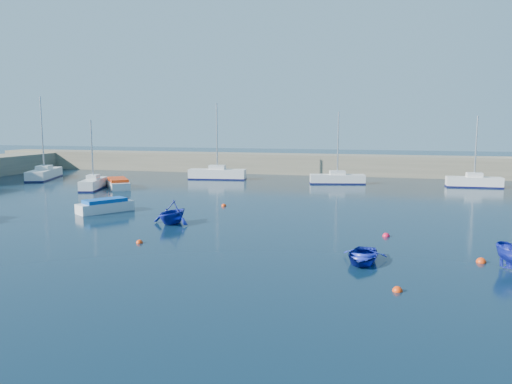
% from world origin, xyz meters
% --- Properties ---
extents(ground, '(220.00, 220.00, 0.00)m').
position_xyz_m(ground, '(0.00, 0.00, 0.00)').
color(ground, black).
rests_on(ground, ground).
extents(back_wall, '(96.00, 4.50, 2.60)m').
position_xyz_m(back_wall, '(0.00, 46.00, 1.30)').
color(back_wall, '#716A56').
rests_on(back_wall, ground).
extents(sailboat_3, '(2.84, 5.46, 7.10)m').
position_xyz_m(sailboat_3, '(-20.51, 24.59, 0.59)').
color(sailboat_3, silver).
rests_on(sailboat_3, ground).
extents(sailboat_4, '(4.60, 7.90, 9.93)m').
position_xyz_m(sailboat_4, '(-31.81, 31.68, 0.64)').
color(sailboat_4, silver).
rests_on(sailboat_4, ground).
extents(sailboat_5, '(7.06, 2.80, 9.11)m').
position_xyz_m(sailboat_5, '(-11.19, 36.67, 0.68)').
color(sailboat_5, silver).
rests_on(sailboat_5, ground).
extents(sailboat_6, '(6.29, 2.97, 8.02)m').
position_xyz_m(sailboat_6, '(3.39, 35.74, 0.58)').
color(sailboat_6, silver).
rests_on(sailboat_6, ground).
extents(sailboat_7, '(5.65, 1.78, 7.53)m').
position_xyz_m(sailboat_7, '(17.77, 36.26, 0.62)').
color(sailboat_7, silver).
rests_on(sailboat_7, ground).
extents(motorboat_1, '(3.51, 4.30, 1.03)m').
position_xyz_m(motorboat_1, '(-12.11, 13.03, 0.48)').
color(motorboat_1, silver).
rests_on(motorboat_1, ground).
extents(motorboat_2, '(4.57, 5.21, 1.06)m').
position_xyz_m(motorboat_2, '(-18.44, 25.90, 0.50)').
color(motorboat_2, silver).
rests_on(motorboat_2, ground).
extents(dinghy_center, '(2.47, 3.26, 0.64)m').
position_xyz_m(dinghy_center, '(7.67, 3.74, 0.32)').
color(dinghy_center, '#162298').
rests_on(dinghy_center, ground).
extents(dinghy_left, '(3.10, 3.43, 1.59)m').
position_xyz_m(dinghy_left, '(-5.24, 10.13, 0.80)').
color(dinghy_left, '#162298').
rests_on(dinghy_left, ground).
extents(buoy_0, '(0.39, 0.39, 0.39)m').
position_xyz_m(buoy_0, '(-4.80, 4.59, 0.00)').
color(buoy_0, red).
rests_on(buoy_0, ground).
extents(buoy_1, '(0.45, 0.45, 0.45)m').
position_xyz_m(buoy_1, '(8.80, 9.86, 0.00)').
color(buoy_1, red).
rests_on(buoy_1, ground).
extents(buoy_2, '(0.49, 0.49, 0.49)m').
position_xyz_m(buoy_2, '(13.32, 5.21, 0.00)').
color(buoy_2, red).
rests_on(buoy_2, ground).
extents(buoy_3, '(0.41, 0.41, 0.41)m').
position_xyz_m(buoy_3, '(-4.15, 17.90, 0.00)').
color(buoy_3, red).
rests_on(buoy_3, ground).
extents(buoy_5, '(0.42, 0.42, 0.42)m').
position_xyz_m(buoy_5, '(9.26, -0.22, 0.00)').
color(buoy_5, red).
rests_on(buoy_5, ground).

